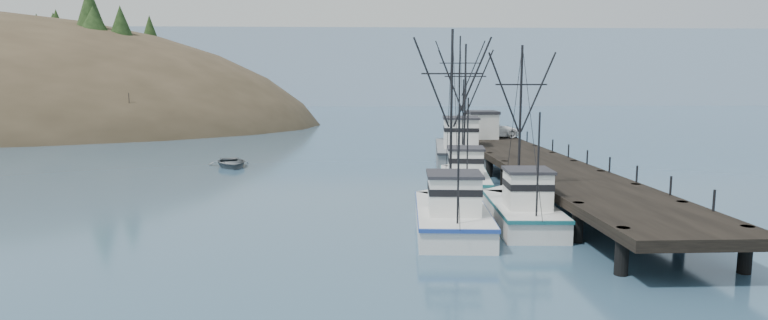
{
  "coord_description": "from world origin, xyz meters",
  "views": [
    {
      "loc": [
        0.67,
        -27.31,
        7.98
      ],
      "look_at": [
        2.37,
        13.22,
        2.5
      ],
      "focal_mm": 28.0,
      "sensor_mm": 36.0,
      "label": 1
    }
  ],
  "objects_px": {
    "trawler_mid": "(451,214)",
    "trawler_near": "(521,210)",
    "pier_shed": "(482,124)",
    "motorboat": "(231,167)",
    "work_vessel": "(459,151)",
    "pickup_truck": "(493,130)",
    "pier": "(539,165)",
    "trawler_far": "(464,179)"
  },
  "relations": [
    {
      "from": "pier",
      "to": "trawler_far",
      "type": "distance_m",
      "value": 5.86
    },
    {
      "from": "trawler_mid",
      "to": "pier_shed",
      "type": "distance_m",
      "value": 30.26
    },
    {
      "from": "pickup_truck",
      "to": "motorboat",
      "type": "distance_m",
      "value": 26.61
    },
    {
      "from": "trawler_near",
      "to": "pier_shed",
      "type": "bearing_deg",
      "value": 82.72
    },
    {
      "from": "work_vessel",
      "to": "motorboat",
      "type": "distance_m",
      "value": 21.33
    },
    {
      "from": "trawler_mid",
      "to": "trawler_near",
      "type": "bearing_deg",
      "value": 13.01
    },
    {
      "from": "trawler_mid",
      "to": "work_vessel",
      "type": "relative_size",
      "value": 0.75
    },
    {
      "from": "pickup_truck",
      "to": "pier_shed",
      "type": "bearing_deg",
      "value": 122.41
    },
    {
      "from": "trawler_near",
      "to": "pier_shed",
      "type": "xyz_separation_m",
      "value": [
        3.61,
        28.23,
        2.6
      ]
    },
    {
      "from": "pier",
      "to": "motorboat",
      "type": "height_order",
      "value": "pier"
    },
    {
      "from": "work_vessel",
      "to": "pier_shed",
      "type": "distance_m",
      "value": 5.86
    },
    {
      "from": "pier_shed",
      "to": "trawler_far",
      "type": "bearing_deg",
      "value": -105.49
    },
    {
      "from": "work_vessel",
      "to": "pickup_truck",
      "type": "xyz_separation_m",
      "value": [
        4.43,
        5.44,
        1.57
      ]
    },
    {
      "from": "trawler_far",
      "to": "pier_shed",
      "type": "bearing_deg",
      "value": 74.51
    },
    {
      "from": "trawler_mid",
      "to": "pickup_truck",
      "type": "height_order",
      "value": "trawler_mid"
    },
    {
      "from": "pier",
      "to": "trawler_far",
      "type": "bearing_deg",
      "value": -171.22
    },
    {
      "from": "pier_shed",
      "to": "motorboat",
      "type": "relative_size",
      "value": 0.61
    },
    {
      "from": "trawler_near",
      "to": "trawler_far",
      "type": "height_order",
      "value": "trawler_far"
    },
    {
      "from": "pier",
      "to": "trawler_far",
      "type": "relative_size",
      "value": 4.05
    },
    {
      "from": "trawler_near",
      "to": "trawler_mid",
      "type": "distance_m",
      "value": 4.14
    },
    {
      "from": "trawler_mid",
      "to": "pickup_truck",
      "type": "distance_m",
      "value": 31.5
    },
    {
      "from": "motorboat",
      "to": "trawler_far",
      "type": "bearing_deg",
      "value": -51.33
    },
    {
      "from": "trawler_mid",
      "to": "pickup_truck",
      "type": "xyz_separation_m",
      "value": [
        9.0,
        30.12,
        1.98
      ]
    },
    {
      "from": "trawler_far",
      "to": "pier_shed",
      "type": "height_order",
      "value": "trawler_far"
    },
    {
      "from": "trawler_near",
      "to": "motorboat",
      "type": "height_order",
      "value": "trawler_near"
    },
    {
      "from": "trawler_mid",
      "to": "trawler_far",
      "type": "height_order",
      "value": "trawler_mid"
    },
    {
      "from": "pier_shed",
      "to": "pickup_truck",
      "type": "height_order",
      "value": "pier_shed"
    },
    {
      "from": "trawler_near",
      "to": "pickup_truck",
      "type": "xyz_separation_m",
      "value": [
        4.96,
        29.19,
        1.98
      ]
    },
    {
      "from": "pier_shed",
      "to": "pickup_truck",
      "type": "bearing_deg",
      "value": 35.44
    },
    {
      "from": "motorboat",
      "to": "pier_shed",
      "type": "bearing_deg",
      "value": -6.0
    },
    {
      "from": "pier",
      "to": "motorboat",
      "type": "relative_size",
      "value": 8.41
    },
    {
      "from": "pier",
      "to": "work_vessel",
      "type": "height_order",
      "value": "work_vessel"
    },
    {
      "from": "trawler_mid",
      "to": "work_vessel",
      "type": "distance_m",
      "value": 25.1
    },
    {
      "from": "pier",
      "to": "trawler_mid",
      "type": "relative_size",
      "value": 3.97
    },
    {
      "from": "pier_shed",
      "to": "motorboat",
      "type": "distance_m",
      "value": 25.16
    },
    {
      "from": "trawler_far",
      "to": "motorboat",
      "type": "height_order",
      "value": "trawler_far"
    },
    {
      "from": "pickup_truck",
      "to": "motorboat",
      "type": "height_order",
      "value": "pickup_truck"
    },
    {
      "from": "work_vessel",
      "to": "pier_shed",
      "type": "height_order",
      "value": "work_vessel"
    },
    {
      "from": "pier",
      "to": "motorboat",
      "type": "xyz_separation_m",
      "value": [
        -25.13,
        11.74,
        -1.69
      ]
    },
    {
      "from": "pier",
      "to": "trawler_near",
      "type": "distance_m",
      "value": 12.04
    },
    {
      "from": "trawler_mid",
      "to": "pickup_truck",
      "type": "relative_size",
      "value": 1.93
    },
    {
      "from": "pier",
      "to": "trawler_mid",
      "type": "xyz_separation_m",
      "value": [
        -8.41,
        -12.12,
        -0.87
      ]
    }
  ]
}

